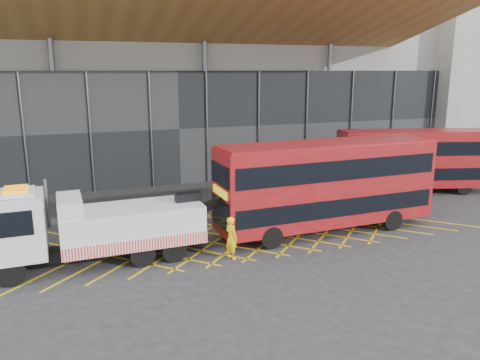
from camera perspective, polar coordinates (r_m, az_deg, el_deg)
name	(u,v)px	position (r m, az deg, el deg)	size (l,w,h in m)	color
ground_plane	(193,239)	(23.15, -5.77, -7.19)	(120.00, 120.00, 0.00)	#272729
road_markings	(254,232)	(24.06, 1.68, -6.30)	(23.16, 7.16, 0.01)	gold
construction_building	(157,58)	(40.10, -10.04, 14.40)	(55.00, 23.97, 18.00)	gray
east_building	(467,49)	(52.53, 25.99, 14.12)	(15.00, 12.00, 20.00)	gray
recovery_truck	(90,226)	(20.63, -17.79, -5.40)	(10.47, 2.70, 3.65)	black
bus_towed	(327,182)	(23.84, 10.50, -0.29)	(11.43, 3.03, 4.61)	maroon
bus_second	(415,158)	(33.39, 20.60, 2.53)	(10.51, 5.06, 4.18)	maroon
worker	(231,238)	(20.48, -1.06, -7.05)	(0.69, 0.46, 1.91)	yellow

